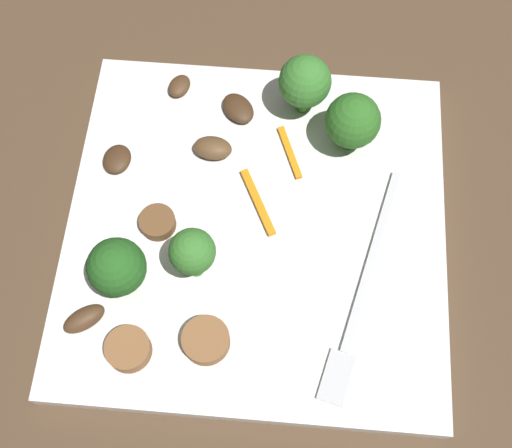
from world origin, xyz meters
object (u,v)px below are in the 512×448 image
at_px(mushroom_3, 238,108).
at_px(plate, 256,228).
at_px(mushroom_2, 84,319).
at_px(mushroom_4, 117,159).
at_px(fork, 360,298).
at_px(broccoli_floret_0, 117,267).
at_px(broccoli_floret_2, 353,121).
at_px(sausage_slice_0, 206,340).
at_px(mushroom_1, 179,86).
at_px(mushroom_0, 213,148).
at_px(pepper_strip_0, 290,152).
at_px(sausage_slice_1, 128,349).
at_px(broccoli_floret_3, 305,82).
at_px(sausage_slice_2, 158,222).
at_px(pepper_strip_1, 260,202).
at_px(broccoli_floret_1, 192,252).

bearing_deg(mushroom_3, plate, 12.88).
relative_size(mushroom_2, mushroom_3, 1.00).
bearing_deg(mushroom_4, mushroom_2, -0.41).
bearing_deg(fork, broccoli_floret_0, -74.73).
xyz_separation_m(broccoli_floret_0, broccoli_floret_2, (-0.13, 0.15, -0.00)).
relative_size(sausage_slice_0, mushroom_2, 1.07).
height_order(plate, mushroom_1, mushroom_1).
relative_size(broccoli_floret_2, mushroom_0, 1.80).
bearing_deg(pepper_strip_0, sausage_slice_0, -17.31).
bearing_deg(sausage_slice_1, broccoli_floret_0, -167.33).
height_order(sausage_slice_1, mushroom_4, sausage_slice_1).
relative_size(broccoli_floret_3, mushroom_0, 1.90).
bearing_deg(mushroom_4, mushroom_1, 151.25).
xyz_separation_m(fork, sausage_slice_2, (-0.04, -0.15, 0.00)).
relative_size(sausage_slice_2, mushroom_3, 0.87).
bearing_deg(plate, broccoli_floret_3, 164.70).
height_order(mushroom_1, mushroom_3, same).
xyz_separation_m(fork, mushroom_3, (-0.15, -0.10, 0.00)).
xyz_separation_m(sausage_slice_0, sausage_slice_1, (0.01, -0.05, 0.00)).
bearing_deg(broccoli_floret_3, mushroom_2, -36.79).
height_order(mushroom_0, pepper_strip_0, mushroom_0).
bearing_deg(broccoli_floret_3, broccoli_floret_0, -36.56).
bearing_deg(sausage_slice_2, fork, 73.38).
bearing_deg(broccoli_floret_0, mushroom_1, 174.29).
height_order(sausage_slice_1, pepper_strip_0, sausage_slice_1).
relative_size(plate, broccoli_floret_0, 5.17).
xyz_separation_m(fork, sausage_slice_0, (0.04, -0.10, 0.00)).
distance_m(sausage_slice_1, mushroom_3, 0.21).
relative_size(sausage_slice_2, mushroom_1, 1.20).
distance_m(mushroom_3, pepper_strip_1, 0.08).
relative_size(mushroom_1, mushroom_2, 0.72).
height_order(broccoli_floret_0, mushroom_2, broccoli_floret_0).
relative_size(broccoli_floret_0, pepper_strip_1, 0.95).
relative_size(sausage_slice_2, mushroom_2, 0.87).
xyz_separation_m(plate, sausage_slice_1, (0.10, -0.08, 0.01)).
bearing_deg(mushroom_1, broccoli_floret_3, 83.89).
relative_size(broccoli_floret_1, mushroom_2, 1.69).
bearing_deg(sausage_slice_2, mushroom_4, -142.43).
height_order(broccoli_floret_1, mushroom_0, broccoli_floret_1).
height_order(broccoli_floret_2, sausage_slice_0, broccoli_floret_2).
relative_size(broccoli_floret_1, sausage_slice_1, 1.68).
bearing_deg(plate, pepper_strip_0, 161.09).
bearing_deg(broccoli_floret_1, mushroom_2, -58.45).
xyz_separation_m(broccoli_floret_2, mushroom_2, (0.16, -0.18, -0.03)).
height_order(broccoli_floret_2, pepper_strip_1, broccoli_floret_2).
bearing_deg(mushroom_1, pepper_strip_1, 36.92).
bearing_deg(mushroom_4, broccoli_floret_1, 40.66).
bearing_deg(mushroom_1, sausage_slice_2, -0.09).
bearing_deg(mushroom_3, broccoli_floret_3, 97.92).
bearing_deg(pepper_strip_0, sausage_slice_2, -53.59).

